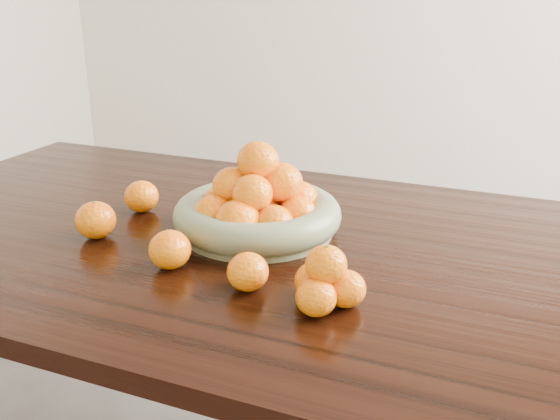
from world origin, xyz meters
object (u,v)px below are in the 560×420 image
at_px(dining_table, 275,280).
at_px(orange_pyramid, 326,282).
at_px(loose_orange_0, 96,220).
at_px(fruit_bowl, 258,208).

relative_size(dining_table, orange_pyramid, 15.77).
distance_m(dining_table, loose_orange_0, 0.40).
bearing_deg(fruit_bowl, orange_pyramid, -46.63).
bearing_deg(fruit_bowl, dining_table, -31.49).
bearing_deg(orange_pyramid, loose_orange_0, 170.09).
distance_m(dining_table, fruit_bowl, 0.16).
xyz_separation_m(dining_table, fruit_bowl, (-0.06, 0.03, 0.15)).
bearing_deg(orange_pyramid, dining_table, 129.95).
height_order(dining_table, orange_pyramid, orange_pyramid).
relative_size(fruit_bowl, orange_pyramid, 2.84).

